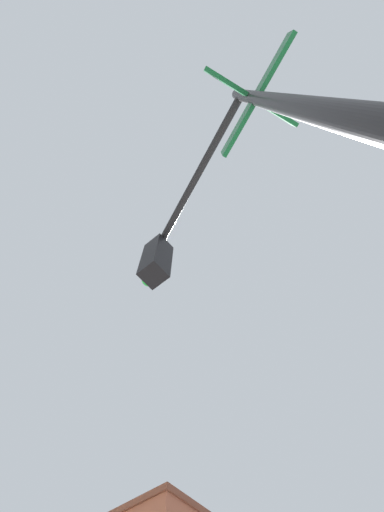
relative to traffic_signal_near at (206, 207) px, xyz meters
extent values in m
cylinder|color=black|center=(-0.34, -0.85, -1.31)|extent=(0.12, 0.12, 6.45)
cylinder|color=black|center=(0.05, 0.13, 1.51)|extent=(0.87, 2.00, 0.09)
cube|color=black|center=(0.45, 1.11, 1.06)|extent=(0.28, 0.28, 0.80)
sphere|color=red|center=(0.50, 1.25, 1.31)|extent=(0.18, 0.18, 0.18)
sphere|color=orange|center=(0.50, 1.25, 1.06)|extent=(0.18, 0.18, 0.18)
sphere|color=green|center=(0.50, 1.25, 0.81)|extent=(0.18, 0.18, 0.18)
cube|color=#0F5128|center=(-0.34, -0.85, 0.54)|extent=(0.45, 1.04, 0.20)
cube|color=#0F5128|center=(-0.34, -0.85, 0.76)|extent=(0.94, 0.41, 0.20)
camera|label=1|loc=(-0.78, -0.49, -2.75)|focal=24.00mm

